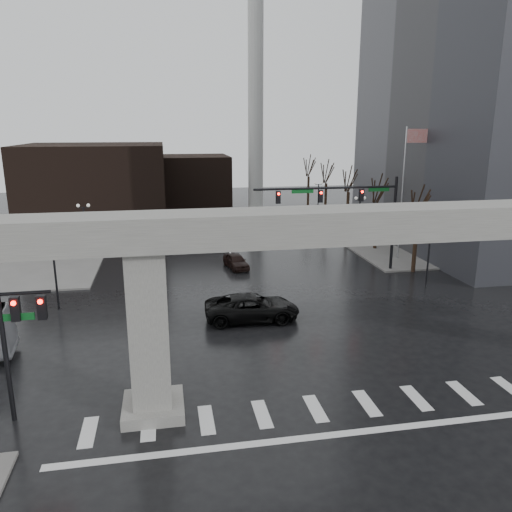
{
  "coord_description": "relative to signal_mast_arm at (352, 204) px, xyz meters",
  "views": [
    {
      "loc": [
        -6.13,
        -19.73,
        12.06
      ],
      "look_at": [
        -0.87,
        8.68,
        4.5
      ],
      "focal_mm": 35.0,
      "sensor_mm": 36.0,
      "label": 1
    }
  ],
  "objects": [
    {
      "name": "smokestack",
      "position": [
        -2.99,
        27.2,
        7.52
      ],
      "size": [
        3.6,
        3.6,
        30.0
      ],
      "color": "beige",
      "rests_on": "ground"
    },
    {
      "name": "lamp_left_0",
      "position": [
        -22.49,
        -4.8,
        -2.36
      ],
      "size": [
        1.22,
        0.32,
        5.11
      ],
      "color": "black",
      "rests_on": "ground"
    },
    {
      "name": "sidewalk_ne",
      "position": [
        17.01,
        17.2,
        -5.75
      ],
      "size": [
        28.0,
        36.0,
        0.15
      ],
      "primitive_type": "cube",
      "color": "slate",
      "rests_on": "ground"
    },
    {
      "name": "signal_left_pole",
      "position": [
        -21.24,
        -18.3,
        -1.76
      ],
      "size": [
        2.3,
        0.3,
        6.0
      ],
      "color": "black",
      "rests_on": "ground"
    },
    {
      "name": "lamp_left_2",
      "position": [
        -22.49,
        23.2,
        -2.36
      ],
      "size": [
        1.22,
        0.32,
        5.11
      ],
      "color": "black",
      "rests_on": "ground"
    },
    {
      "name": "far_car",
      "position": [
        -9.21,
        2.97,
        -5.19
      ],
      "size": [
        2.18,
        3.96,
        1.28
      ],
      "primitive_type": "imported",
      "rotation": [
        0.0,
        0.0,
        0.19
      ],
      "color": "black",
      "rests_on": "ground"
    },
    {
      "name": "tree_right_0",
      "position": [
        5.54,
        -0.78,
        -3.04
      ],
      "size": [
        1.09,
        1.58,
        7.5
      ],
      "color": "black",
      "rests_on": "ground"
    },
    {
      "name": "lamp_right_2",
      "position": [
        4.51,
        23.2,
        -2.36
      ],
      "size": [
        1.22,
        0.32,
        5.11
      ],
      "color": "black",
      "rests_on": "ground"
    },
    {
      "name": "tree_right_3",
      "position": [
        5.54,
        23.22,
        -2.85
      ],
      "size": [
        1.11,
        1.66,
        8.02
      ],
      "color": "black",
      "rests_on": "ground"
    },
    {
      "name": "tree_right_2",
      "position": [
        5.54,
        15.22,
        -2.91
      ],
      "size": [
        1.1,
        1.63,
        7.85
      ],
      "color": "black",
      "rests_on": "ground"
    },
    {
      "name": "elevated_guideway",
      "position": [
        -7.73,
        -18.8,
        1.05
      ],
      "size": [
        48.0,
        2.6,
        8.7
      ],
      "color": "#999891",
      "rests_on": "ground"
    },
    {
      "name": "tree_right_1",
      "position": [
        5.54,
        7.22,
        -2.98
      ],
      "size": [
        1.09,
        1.61,
        7.67
      ],
      "color": "black",
      "rests_on": "ground"
    },
    {
      "name": "lamp_right_1",
      "position": [
        4.51,
        9.2,
        -2.36
      ],
      "size": [
        1.22,
        0.32,
        5.11
      ],
      "color": "black",
      "rests_on": "ground"
    },
    {
      "name": "signal_mast_arm",
      "position": [
        0.0,
        0.0,
        0.0
      ],
      "size": [
        12.12,
        0.43,
        8.0
      ],
      "color": "black",
      "rests_on": "ground"
    },
    {
      "name": "building_far_mid",
      "position": [
        -10.99,
        33.2,
        -1.83
      ],
      "size": [
        10.0,
        10.0,
        8.0
      ],
      "primitive_type": "cube",
      "color": "black",
      "rests_on": "ground"
    },
    {
      "name": "lamp_left_1",
      "position": [
        -22.49,
        9.2,
        -2.36
      ],
      "size": [
        1.22,
        0.32,
        5.11
      ],
      "color": "black",
      "rests_on": "ground"
    },
    {
      "name": "tree_right_4",
      "position": [
        5.54,
        31.22,
        -2.79
      ],
      "size": [
        1.12,
        1.69,
        8.19
      ],
      "color": "black",
      "rests_on": "ground"
    },
    {
      "name": "building_far_left",
      "position": [
        -22.99,
        23.2,
        -0.83
      ],
      "size": [
        16.0,
        14.0,
        10.0
      ],
      "primitive_type": "cube",
      "color": "black",
      "rests_on": "ground"
    },
    {
      "name": "lamp_right_0",
      "position": [
        4.51,
        -4.8,
        -2.36
      ],
      "size": [
        1.22,
        0.32,
        5.11
      ],
      "color": "black",
      "rests_on": "ground"
    },
    {
      "name": "ground",
      "position": [
        -8.99,
        -18.8,
        -5.83
      ],
      "size": [
        160.0,
        160.0,
        0.0
      ],
      "primitive_type": "plane",
      "color": "black",
      "rests_on": "ground"
    },
    {
      "name": "flagpole_assembly",
      "position": [
        6.3,
        3.2,
        1.7
      ],
      "size": [
        2.06,
        0.12,
        12.0
      ],
      "color": "silver",
      "rests_on": "ground"
    },
    {
      "name": "pickup_truck",
      "position": [
        -9.93,
        -9.07,
        -4.99
      ],
      "size": [
        6.13,
        3.05,
        1.67
      ],
      "primitive_type": "imported",
      "rotation": [
        0.0,
        0.0,
        1.52
      ],
      "color": "black",
      "rests_on": "ground"
    }
  ]
}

